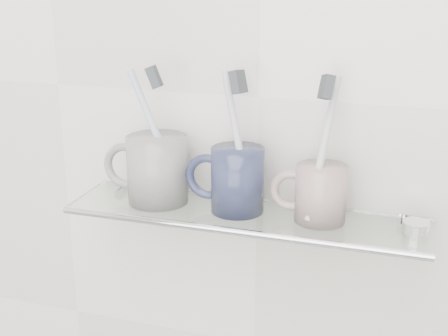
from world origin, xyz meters
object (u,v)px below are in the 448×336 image
at_px(mug_left, 157,169).
at_px(mug_right, 321,194).
at_px(shelf_glass, 245,216).
at_px(mug_center, 238,180).

relative_size(mug_left, mug_right, 1.26).
height_order(shelf_glass, mug_right, mug_right).
distance_m(mug_left, mug_right, 0.23).
bearing_deg(mug_center, mug_right, -3.39).
bearing_deg(mug_center, mug_left, 176.61).
relative_size(shelf_glass, mug_right, 6.52).
xyz_separation_m(shelf_glass, mug_right, (0.10, 0.00, 0.04)).
bearing_deg(mug_center, shelf_glass, -24.50).
distance_m(mug_left, mug_center, 0.12).
bearing_deg(mug_right, shelf_glass, 162.35).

